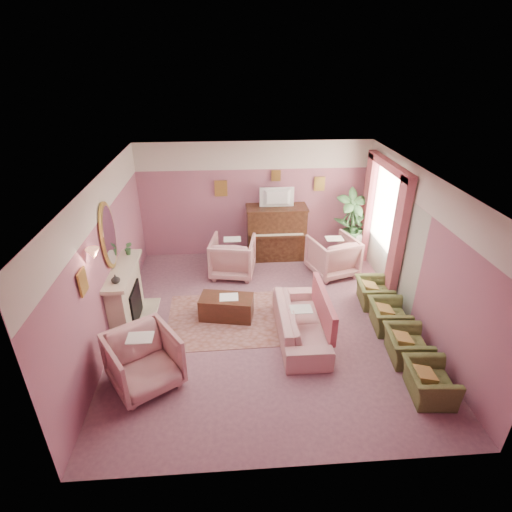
{
  "coord_description": "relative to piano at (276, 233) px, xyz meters",
  "views": [
    {
      "loc": [
        -0.64,
        -6.17,
        4.59
      ],
      "look_at": [
        -0.16,
        0.4,
        1.21
      ],
      "focal_mm": 28.0,
      "sensor_mm": 36.0,
      "label": 1
    }
  ],
  "objects": [
    {
      "name": "floor",
      "position": [
        -0.5,
        -2.68,
        -0.65
      ],
      "size": [
        5.5,
        6.0,
        0.01
      ],
      "primitive_type": "cube",
      "color": "#815564",
      "rests_on": "ground"
    },
    {
      "name": "ceiling",
      "position": [
        -0.5,
        -2.68,
        2.15
      ],
      "size": [
        5.5,
        6.0,
        0.01
      ],
      "primitive_type": "cube",
      "color": "white",
      "rests_on": "wall_back"
    },
    {
      "name": "wall_back",
      "position": [
        -0.5,
        0.32,
        0.75
      ],
      "size": [
        5.5,
        0.02,
        2.8
      ],
      "primitive_type": "cube",
      "color": "#7F4F6A",
      "rests_on": "floor"
    },
    {
      "name": "wall_front",
      "position": [
        -0.5,
        -5.68,
        0.75
      ],
      "size": [
        5.5,
        0.02,
        2.8
      ],
      "primitive_type": "cube",
      "color": "#7F4F6A",
      "rests_on": "floor"
    },
    {
      "name": "wall_left",
      "position": [
        -3.25,
        -2.68,
        0.75
      ],
      "size": [
        0.02,
        6.0,
        2.8
      ],
      "primitive_type": "cube",
      "color": "#7F4F6A",
      "rests_on": "floor"
    },
    {
      "name": "wall_right",
      "position": [
        2.25,
        -2.68,
        0.75
      ],
      "size": [
        0.02,
        6.0,
        2.8
      ],
      "primitive_type": "cube",
      "color": "#7F4F6A",
      "rests_on": "floor"
    },
    {
      "name": "picture_rail_band",
      "position": [
        -0.5,
        0.31,
        1.82
      ],
      "size": [
        5.5,
        0.01,
        0.65
      ],
      "primitive_type": "cube",
      "color": "beige",
      "rests_on": "wall_back"
    },
    {
      "name": "stripe_panel",
      "position": [
        2.23,
        -1.38,
        0.42
      ],
      "size": [
        0.01,
        3.0,
        2.15
      ],
      "primitive_type": "cube",
      "color": "#B1B8A9",
      "rests_on": "wall_right"
    },
    {
      "name": "fireplace_surround",
      "position": [
        -3.09,
        -2.48,
        -0.1
      ],
      "size": [
        0.3,
        1.4,
        1.1
      ],
      "primitive_type": "cube",
      "color": "beige",
      "rests_on": "floor"
    },
    {
      "name": "fireplace_inset",
      "position": [
        -2.99,
        -2.48,
        -0.25
      ],
      "size": [
        0.18,
        0.72,
        0.68
      ],
      "primitive_type": "cube",
      "color": "black",
      "rests_on": "floor"
    },
    {
      "name": "fire_ember",
      "position": [
        -2.95,
        -2.48,
        -0.43
      ],
      "size": [
        0.06,
        0.54,
        0.1
      ],
      "primitive_type": "cube",
      "color": "#EF4300",
      "rests_on": "floor"
    },
    {
      "name": "mantel_shelf",
      "position": [
        -3.06,
        -2.48,
        0.47
      ],
      "size": [
        0.4,
        1.55,
        0.07
      ],
      "primitive_type": "cube",
      "color": "beige",
      "rests_on": "fireplace_surround"
    },
    {
      "name": "hearth",
      "position": [
        -2.89,
        -2.48,
        -0.64
      ],
      "size": [
        0.55,
        1.5,
        0.02
      ],
      "primitive_type": "cube",
      "color": "beige",
      "rests_on": "floor"
    },
    {
      "name": "mirror_frame",
      "position": [
        -3.2,
        -2.48,
        1.15
      ],
      "size": [
        0.04,
        0.72,
        1.2
      ],
      "primitive_type": "ellipsoid",
      "color": "gold",
      "rests_on": "wall_left"
    },
    {
      "name": "mirror_glass",
      "position": [
        -3.17,
        -2.48,
        1.15
      ],
      "size": [
        0.01,
        0.6,
        1.06
      ],
      "primitive_type": "ellipsoid",
      "color": "white",
      "rests_on": "wall_left"
    },
    {
      "name": "sconce_shade",
      "position": [
        -3.12,
        -3.53,
        1.33
      ],
      "size": [
        0.2,
        0.2,
        0.16
      ],
      "primitive_type": "cone",
      "color": "#E18962",
      "rests_on": "wall_left"
    },
    {
      "name": "piano",
      "position": [
        0.0,
        0.0,
        0.0
      ],
      "size": [
        1.4,
        0.6,
        1.3
      ],
      "primitive_type": "cube",
      "color": "#392113",
      "rests_on": "floor"
    },
    {
      "name": "piano_keyshelf",
      "position": [
        -0.0,
        -0.35,
        0.07
      ],
      "size": [
        1.3,
        0.12,
        0.06
      ],
      "primitive_type": "cube",
      "color": "#392113",
      "rests_on": "piano"
    },
    {
      "name": "piano_keys",
      "position": [
        0.0,
        -0.35,
        0.11
      ],
      "size": [
        1.2,
        0.08,
        0.02
      ],
      "primitive_type": "cube",
      "color": "beige",
      "rests_on": "piano"
    },
    {
      "name": "piano_top",
      "position": [
        0.0,
        0.0,
        0.66
      ],
      "size": [
        1.45,
        0.65,
        0.04
      ],
      "primitive_type": "cube",
      "color": "#392113",
      "rests_on": "piano"
    },
    {
      "name": "television",
      "position": [
        0.0,
        -0.05,
        0.95
      ],
      "size": [
        0.8,
        0.12,
        0.48
      ],
      "primitive_type": "imported",
      "color": "black",
      "rests_on": "piano"
    },
    {
      "name": "print_back_left",
      "position": [
        -1.3,
        0.28,
        1.07
      ],
      "size": [
        0.3,
        0.03,
        0.38
      ],
      "primitive_type": "cube",
      "color": "gold",
      "rests_on": "wall_back"
    },
    {
      "name": "print_back_right",
      "position": [
        1.05,
        0.28,
        1.13
      ],
      "size": [
        0.26,
        0.03,
        0.34
      ],
      "primitive_type": "cube",
      "color": "gold",
      "rests_on": "wall_back"
    },
    {
      "name": "print_back_mid",
      "position": [
        0.0,
        0.28,
        1.35
      ],
      "size": [
        0.22,
        0.03,
        0.26
      ],
      "primitive_type": "cube",
      "color": "gold",
      "rests_on": "wall_back"
    },
    {
      "name": "print_left_wall",
      "position": [
        -3.21,
        -3.88,
        1.07
      ],
      "size": [
        0.03,
        0.28,
        0.36
      ],
      "primitive_type": "cube",
      "color": "gold",
      "rests_on": "wall_left"
    },
    {
      "name": "window_blind",
      "position": [
        2.2,
        -1.13,
        1.05
      ],
      "size": [
        0.03,
        1.4,
        1.8
      ],
      "primitive_type": "cube",
      "color": "beige",
      "rests_on": "wall_right"
    },
    {
      "name": "curtain_left",
      "position": [
        2.12,
        -2.05,
        0.65
      ],
      "size": [
        0.16,
        0.34,
        2.6
      ],
      "primitive_type": "cube",
      "color": "#AB4F5B",
      "rests_on": "floor"
    },
    {
      "name": "curtain_right",
      "position": [
        2.12,
        -0.21,
        0.65
      ],
      "size": [
        0.16,
        0.34,
        2.6
      ],
      "primitive_type": "cube",
      "color": "#AB4F5B",
      "rests_on": "floor"
    },
    {
      "name": "pelmet",
      "position": [
        2.12,
        -1.13,
        1.91
      ],
      "size": [
        0.16,
        2.2,
        0.16
      ],
      "primitive_type": "cube",
      "color": "#AB4F5B",
      "rests_on": "wall_right"
    },
    {
      "name": "mantel_plant",
      "position": [
        -3.05,
        -1.93,
        0.64
      ],
      "size": [
        0.16,
        0.16,
        0.28
      ],
      "primitive_type": "imported",
      "color": "#356636",
      "rests_on": "mantel_shelf"
    },
    {
      "name": "mantel_vase",
      "position": [
        -3.05,
        -2.98,
        0.58
      ],
      "size": [
        0.16,
        0.16,
        0.16
      ],
      "primitive_type": "imported",
      "color": "beige",
      "rests_on": "mantel_shelf"
    },
    {
      "name": "area_rug",
      "position": [
        -1.11,
        -2.54,
        -0.64
      ],
      "size": [
        2.54,
        1.85,
        0.01
      ],
      "primitive_type": "cube",
      "rotation": [
        0.0,
        0.0,
        0.02
      ],
      "color": "#935E57",
      "rests_on": "floor"
    },
    {
      "name": "coffee_table",
      "position": [
        -1.24,
        -2.47,
        -0.43
      ],
      "size": [
        1.08,
        0.68,
        0.45
      ],
      "primitive_type": "cube",
      "rotation": [
        0.0,
        0.0,
        -0.19
      ],
      "color": "#412216",
      "rests_on": "floor"
    },
    {
      "name": "table_paper",
      "position": [
        -1.19,
        -2.47,
        -0.2
      ],
      "size": [
        0.35,
        0.28,
        0.01
      ],
      "primitive_type": "cube",
      "color": "white",
      "rests_on": "coffee_table"
    },
    {
      "name": "sofa",
      "position": [
        0.07,
        -3.13,
        -0.25
      ],
      "size": [
        0.67,
        2.0,
        0.81
      ],
      "primitive_type": "imported",
      "color": "#C88F8E",
      "rests_on": "floor"
    },
    {
      "name": "sofa_throw",
      "position": [
        0.47,
        -3.13,
        -0.05
      ],
      "size": [
        0.1,
        1.51,
        0.56
      ],
      "primitive_type": "cube",
      "color": "#AB4F5B",
      "rests_on": "sofa"
    },
    {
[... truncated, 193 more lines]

